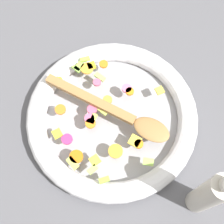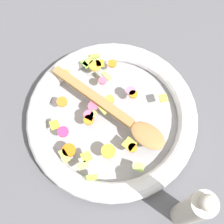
{
  "view_description": "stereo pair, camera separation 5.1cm",
  "coord_description": "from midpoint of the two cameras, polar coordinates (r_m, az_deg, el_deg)",
  "views": [
    {
      "loc": [
        0.16,
        0.26,
        0.76
      ],
      "look_at": [
        0.0,
        0.0,
        0.05
      ],
      "focal_mm": 50.0,
      "sensor_mm": 36.0,
      "label": 1
    },
    {
      "loc": [
        0.11,
        0.28,
        0.76
      ],
      "look_at": [
        0.0,
        0.0,
        0.05
      ],
      "focal_mm": 50.0,
      "sensor_mm": 36.0,
      "label": 2
    }
  ],
  "objects": [
    {
      "name": "ground_plane",
      "position": [
        0.82,
        1.78,
        -1.53
      ],
      "size": [
        4.0,
        4.0,
        0.0
      ],
      "primitive_type": "plane",
      "color": "#4C4C51"
    },
    {
      "name": "chopped_vegetables",
      "position": [
        0.77,
        -0.79,
        0.06
      ],
      "size": [
        0.3,
        0.34,
        0.01
      ],
      "color": "#D46411",
      "rests_on": "skillet"
    },
    {
      "name": "skillet",
      "position": [
        0.8,
        1.83,
        -0.94
      ],
      "size": [
        0.44,
        0.44,
        0.05
      ],
      "color": "gray",
      "rests_on": "ground_plane"
    },
    {
      "name": "wooden_spoon",
      "position": [
        0.75,
        3.08,
        -0.58
      ],
      "size": [
        0.2,
        0.31,
        0.01
      ],
      "color": "olive",
      "rests_on": "chopped_vegetables"
    },
    {
      "name": "pepper_mill",
      "position": [
        0.68,
        16.59,
        -16.98
      ],
      "size": [
        0.05,
        0.05,
        0.24
      ],
      "color": "#B2ADA3",
      "rests_on": "ground_plane"
    }
  ]
}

